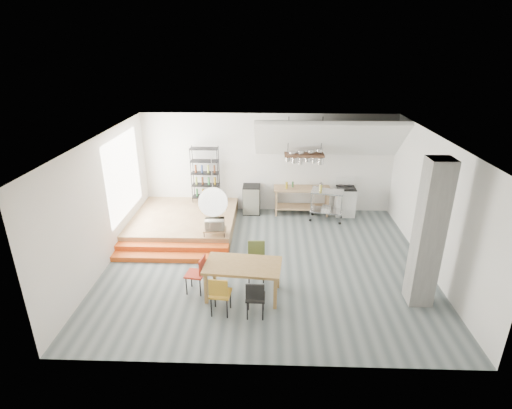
{
  "coord_description": "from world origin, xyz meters",
  "views": [
    {
      "loc": [
        0.04,
        -8.89,
        5.23
      ],
      "look_at": [
        -0.29,
        0.8,
        1.27
      ],
      "focal_mm": 28.0,
      "sensor_mm": 36.0,
      "label": 1
    }
  ],
  "objects_px": {
    "rolling_cart": "(327,201)",
    "mini_fridge": "(252,199)",
    "dining_table": "(243,268)",
    "stove": "(345,201)"
  },
  "relations": [
    {
      "from": "dining_table",
      "to": "mini_fridge",
      "type": "xyz_separation_m",
      "value": [
        -0.02,
        4.63,
        -0.23
      ]
    },
    {
      "from": "rolling_cart",
      "to": "mini_fridge",
      "type": "xyz_separation_m",
      "value": [
        -2.37,
        0.5,
        -0.16
      ]
    },
    {
      "from": "stove",
      "to": "dining_table",
      "type": "bearing_deg",
      "value": -123.18
    },
    {
      "from": "rolling_cart",
      "to": "mini_fridge",
      "type": "relative_size",
      "value": 1.15
    },
    {
      "from": "mini_fridge",
      "to": "rolling_cart",
      "type": "bearing_deg",
      "value": -11.9
    },
    {
      "from": "dining_table",
      "to": "mini_fridge",
      "type": "bearing_deg",
      "value": 95.65
    },
    {
      "from": "dining_table",
      "to": "rolling_cart",
      "type": "height_order",
      "value": "rolling_cart"
    },
    {
      "from": "stove",
      "to": "dining_table",
      "type": "xyz_separation_m",
      "value": [
        -3.0,
        -4.59,
        0.22
      ]
    },
    {
      "from": "stove",
      "to": "rolling_cart",
      "type": "relative_size",
      "value": 1.09
    },
    {
      "from": "dining_table",
      "to": "mini_fridge",
      "type": "distance_m",
      "value": 4.64
    }
  ]
}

